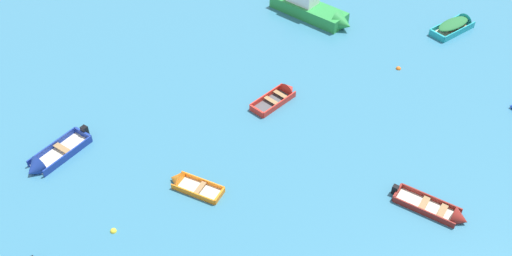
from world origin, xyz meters
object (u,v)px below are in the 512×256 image
rowboat_orange_outer_left (185,183)px  mooring_buoy_central (398,69)px  mooring_buoy_far_field (114,231)px  motor_launch_green_back_row_center (313,9)px  rowboat_maroon_far_left (445,213)px  rowboat_turquoise_back_row_right (458,24)px  rowboat_deep_blue_near_camera (47,161)px  rowboat_red_foreground_center (282,94)px

rowboat_orange_outer_left → mooring_buoy_central: bearing=31.7°
mooring_buoy_far_field → rowboat_orange_outer_left: bearing=37.2°
motor_launch_green_back_row_center → rowboat_maroon_far_left: bearing=-81.5°
rowboat_orange_outer_left → motor_launch_green_back_row_center: (9.87, 15.93, 0.53)m
rowboat_orange_outer_left → mooring_buoy_far_field: rowboat_orange_outer_left is taller
rowboat_orange_outer_left → motor_launch_green_back_row_center: size_ratio=0.50×
rowboat_turquoise_back_row_right → mooring_buoy_central: 7.25m
rowboat_deep_blue_near_camera → mooring_buoy_far_field: bearing=-52.6°
motor_launch_green_back_row_center → mooring_buoy_far_field: size_ratio=19.06×
rowboat_red_foreground_center → motor_launch_green_back_row_center: size_ratio=0.54×
motor_launch_green_back_row_center → rowboat_orange_outer_left: bearing=-121.8°
rowboat_orange_outer_left → rowboat_red_foreground_center: size_ratio=0.93×
rowboat_turquoise_back_row_right → rowboat_maroon_far_left: rowboat_turquoise_back_row_right is taller
rowboat_turquoise_back_row_right → mooring_buoy_central: rowboat_turquoise_back_row_right is taller
rowboat_deep_blue_near_camera → rowboat_orange_outer_left: size_ratio=1.24×
rowboat_maroon_far_left → mooring_buoy_central: size_ratio=10.40×
rowboat_red_foreground_center → mooring_buoy_central: rowboat_red_foreground_center is taller
motor_launch_green_back_row_center → mooring_buoy_far_field: bearing=-125.7°
rowboat_maroon_far_left → mooring_buoy_central: (1.48, 12.34, -0.17)m
rowboat_deep_blue_near_camera → rowboat_red_foreground_center: rowboat_deep_blue_near_camera is taller
rowboat_deep_blue_near_camera → motor_launch_green_back_row_center: size_ratio=0.62×
motor_launch_green_back_row_center → rowboat_maroon_far_left: 19.69m
rowboat_orange_outer_left → rowboat_turquoise_back_row_right: 23.97m
rowboat_maroon_far_left → mooring_buoy_far_field: rowboat_maroon_far_left is taller
rowboat_red_foreground_center → rowboat_maroon_far_left: bearing=-57.3°
mooring_buoy_central → motor_launch_green_back_row_center: bearing=121.6°
rowboat_deep_blue_near_camera → mooring_buoy_far_field: size_ratio=11.77×
rowboat_deep_blue_near_camera → motor_launch_green_back_row_center: motor_launch_green_back_row_center is taller
rowboat_turquoise_back_row_right → mooring_buoy_far_field: bearing=-146.0°
rowboat_orange_outer_left → mooring_buoy_far_field: size_ratio=9.52×
rowboat_orange_outer_left → motor_launch_green_back_row_center: motor_launch_green_back_row_center is taller
rowboat_deep_blue_near_camera → mooring_buoy_central: 22.58m
rowboat_orange_outer_left → rowboat_maroon_far_left: bearing=-15.5°
motor_launch_green_back_row_center → rowboat_turquoise_back_row_right: bearing=-15.0°
rowboat_orange_outer_left → mooring_buoy_central: (14.26, 8.80, -0.15)m
rowboat_red_foreground_center → mooring_buoy_far_field: rowboat_red_foreground_center is taller
mooring_buoy_central → rowboat_turquoise_back_row_right: bearing=37.5°
rowboat_orange_outer_left → motor_launch_green_back_row_center: 18.75m
rowboat_red_foreground_center → mooring_buoy_far_field: bearing=-135.8°
rowboat_deep_blue_near_camera → motor_launch_green_back_row_center: (17.28, 13.52, 0.47)m
motor_launch_green_back_row_center → mooring_buoy_central: 8.40m
mooring_buoy_far_field → rowboat_turquoise_back_row_right: bearing=34.0°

